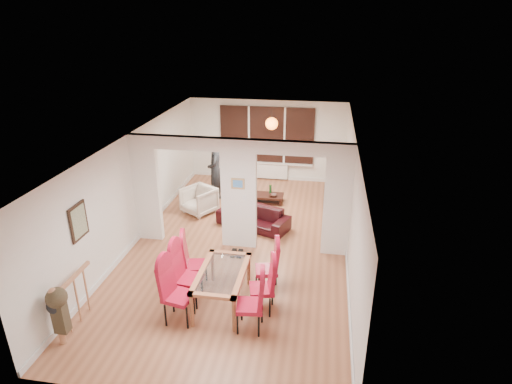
% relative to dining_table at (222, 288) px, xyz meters
% --- Properties ---
extents(floor, '(5.00, 9.00, 0.01)m').
position_rel_dining_table_xyz_m(floor, '(-0.13, 2.24, -0.35)').
color(floor, '#9D5E3F').
rests_on(floor, ground).
extents(room_walls, '(5.00, 9.00, 2.60)m').
position_rel_dining_table_xyz_m(room_walls, '(-0.13, 2.24, 0.95)').
color(room_walls, silver).
rests_on(room_walls, floor).
extents(divider_wall, '(5.00, 0.18, 2.60)m').
position_rel_dining_table_xyz_m(divider_wall, '(-0.13, 2.24, 0.95)').
color(divider_wall, white).
rests_on(divider_wall, floor).
extents(bay_window_blinds, '(3.00, 0.08, 1.80)m').
position_rel_dining_table_xyz_m(bay_window_blinds, '(-0.13, 6.68, 1.15)').
color(bay_window_blinds, black).
rests_on(bay_window_blinds, room_walls).
extents(radiator, '(1.40, 0.08, 0.50)m').
position_rel_dining_table_xyz_m(radiator, '(-0.13, 6.64, -0.05)').
color(radiator, white).
rests_on(radiator, floor).
extents(pendant_light, '(0.36, 0.36, 0.36)m').
position_rel_dining_table_xyz_m(pendant_light, '(0.17, 5.54, 1.80)').
color(pendant_light, orange).
rests_on(pendant_light, room_walls).
extents(stair_newel, '(0.40, 1.20, 1.10)m').
position_rel_dining_table_xyz_m(stair_newel, '(-2.38, -0.96, 0.20)').
color(stair_newel, '#AD724F').
rests_on(stair_newel, floor).
extents(wall_poster, '(0.04, 0.52, 0.67)m').
position_rel_dining_table_xyz_m(wall_poster, '(-2.60, -0.16, 1.25)').
color(wall_poster, gray).
rests_on(wall_poster, room_walls).
extents(pillar_photo, '(0.30, 0.03, 0.25)m').
position_rel_dining_table_xyz_m(pillar_photo, '(-0.13, 2.14, 1.25)').
color(pillar_photo, '#4C8CD8').
rests_on(pillar_photo, divider_wall).
extents(dining_table, '(0.85, 1.50, 0.71)m').
position_rel_dining_table_xyz_m(dining_table, '(0.00, 0.00, 0.00)').
color(dining_table, '#985838').
rests_on(dining_table, floor).
extents(dining_chair_la, '(0.56, 0.56, 1.18)m').
position_rel_dining_table_xyz_m(dining_chair_la, '(-0.64, -0.58, 0.24)').
color(dining_chair_la, maroon).
rests_on(dining_chair_la, floor).
extents(dining_chair_lb, '(0.52, 0.52, 1.18)m').
position_rel_dining_table_xyz_m(dining_chair_lb, '(-0.64, -0.04, 0.24)').
color(dining_chair_lb, maroon).
rests_on(dining_chair_lb, floor).
extents(dining_chair_lc, '(0.52, 0.52, 1.09)m').
position_rel_dining_table_xyz_m(dining_chair_lc, '(-0.68, 0.49, 0.19)').
color(dining_chair_lc, maroon).
rests_on(dining_chair_lc, floor).
extents(dining_chair_ra, '(0.49, 0.49, 1.12)m').
position_rel_dining_table_xyz_m(dining_chair_ra, '(0.63, -0.59, 0.21)').
color(dining_chair_ra, maroon).
rests_on(dining_chair_ra, floor).
extents(dining_chair_rb, '(0.52, 0.52, 1.08)m').
position_rel_dining_table_xyz_m(dining_chair_rb, '(0.75, -0.06, 0.19)').
color(dining_chair_rb, maroon).
rests_on(dining_chair_rb, floor).
extents(dining_chair_rc, '(0.50, 0.50, 1.06)m').
position_rel_dining_table_xyz_m(dining_chair_rc, '(0.75, 0.58, 0.18)').
color(dining_chair_rc, maroon).
rests_on(dining_chair_rc, floor).
extents(sofa, '(1.98, 1.33, 0.54)m').
position_rel_dining_table_xyz_m(sofa, '(0.03, 3.22, -0.08)').
color(sofa, black).
rests_on(sofa, floor).
extents(armchair, '(1.08, 1.09, 0.73)m').
position_rel_dining_table_xyz_m(armchair, '(-1.58, 3.81, 0.01)').
color(armchair, beige).
rests_on(armchair, floor).
extents(person, '(0.75, 0.55, 1.91)m').
position_rel_dining_table_xyz_m(person, '(-1.30, 4.64, 0.60)').
color(person, black).
rests_on(person, floor).
extents(television, '(0.97, 0.41, 0.56)m').
position_rel_dining_table_xyz_m(television, '(1.87, 5.06, -0.07)').
color(television, black).
rests_on(television, floor).
extents(coffee_table, '(1.10, 0.68, 0.24)m').
position_rel_dining_table_xyz_m(coffee_table, '(0.11, 4.80, -0.23)').
color(coffee_table, black).
rests_on(coffee_table, floor).
extents(bottle, '(0.07, 0.07, 0.29)m').
position_rel_dining_table_xyz_m(bottle, '(0.25, 4.89, 0.03)').
color(bottle, '#143F19').
rests_on(bottle, coffee_table).
extents(bowl, '(0.23, 0.23, 0.06)m').
position_rel_dining_table_xyz_m(bowl, '(0.35, 4.71, -0.09)').
color(bowl, black).
rests_on(bowl, coffee_table).
extents(shoes, '(0.25, 0.27, 0.11)m').
position_rel_dining_table_xyz_m(shoes, '(-0.09, 1.74, -0.30)').
color(shoes, black).
rests_on(shoes, floor).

